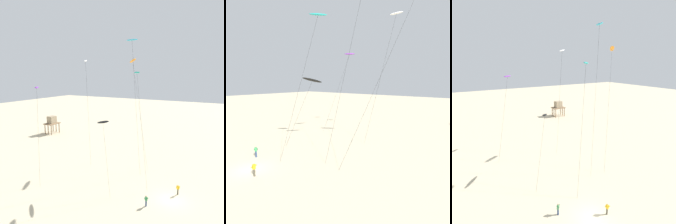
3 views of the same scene
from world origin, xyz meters
The scene contains 7 objects.
ground_plane centered at (0.00, 0.00, 0.00)m, with size 260.00×260.00×0.00m, color beige.
kite_purple centered at (-2.83, 24.39, 16.31)m, with size 5.12×4.98×16.71m.
kite_black centered at (-0.77, 11.54, 10.97)m, with size 4.40×4.97×11.65m.
kite_teal centered at (4.38, 7.74, 18.88)m, with size 4.97×4.86×19.40m.
kite_white centered at (8.52, 21.58, 21.35)m, with size 4.59×4.23×22.09m.
kite_flyer_nearest centered at (2.04, -0.58, 0.89)m, with size 0.53×0.56×1.67m.
kite_flyer_middle centered at (-3.42, 2.69, 0.89)m, with size 0.71×0.72×1.67m.
Camera 2 is at (23.72, -11.75, 10.98)m, focal length 33.02 mm.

